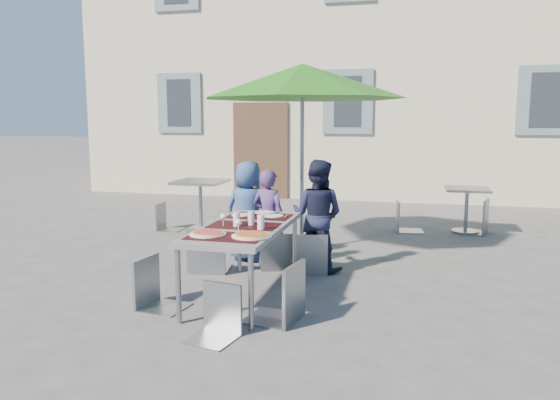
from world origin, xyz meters
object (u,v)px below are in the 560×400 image
(cafe_table_1, at_px, (467,203))
(bg_chair_r_1, at_px, (480,195))
(chair_1, at_px, (276,229))
(dining_table, at_px, (244,231))
(pizza_near_left, at_px, (208,233))
(bg_chair_l_1, at_px, (405,198))
(chair_2, at_px, (310,228))
(bg_chair_l_0, at_px, (166,200))
(chair_5, at_px, (216,281))
(patio_umbrella, at_px, (302,83))
(child_1, at_px, (269,218))
(chair_3, at_px, (154,253))
(chair_4, at_px, (283,256))
(cafe_table_0, at_px, (201,194))
(chair_0, at_px, (207,222))
(child_0, at_px, (248,211))
(pizza_near_right, at_px, (252,235))
(bg_chair_r_0, at_px, (245,194))
(child_2, at_px, (317,215))

(cafe_table_1, relative_size, bg_chair_r_1, 0.70)
(chair_1, bearing_deg, dining_table, -92.91)
(pizza_near_left, xyz_separation_m, bg_chair_l_1, (1.70, 4.33, -0.22))
(chair_2, bearing_deg, bg_chair_l_0, 145.02)
(chair_5, xyz_separation_m, patio_umbrella, (0.06, 3.18, 1.82))
(chair_1, relative_size, bg_chair_l_1, 0.93)
(pizza_near_left, bearing_deg, child_1, 86.00)
(chair_3, relative_size, chair_4, 0.90)
(bg_chair_l_1, bearing_deg, bg_chair_r_1, 6.27)
(chair_1, relative_size, chair_3, 0.94)
(pizza_near_left, relative_size, cafe_table_0, 0.41)
(pizza_near_left, distance_m, patio_umbrella, 3.08)
(child_1, xyz_separation_m, chair_1, (0.12, -0.12, -0.10))
(chair_0, distance_m, chair_3, 1.28)
(chair_1, bearing_deg, cafe_table_0, 132.45)
(chair_4, bearing_deg, bg_chair_l_1, 77.64)
(child_0, distance_m, patio_umbrella, 1.89)
(pizza_near_right, relative_size, child_0, 0.29)
(bg_chair_r_0, relative_size, bg_chair_l_1, 1.08)
(child_0, bearing_deg, chair_2, 156.47)
(dining_table, xyz_separation_m, pizza_near_left, (-0.18, -0.53, 0.07))
(pizza_near_left, xyz_separation_m, chair_2, (0.68, 1.53, -0.22))
(child_2, xyz_separation_m, chair_4, (0.01, -1.76, -0.06))
(cafe_table_1, bearing_deg, chair_2, -124.37)
(chair_0, xyz_separation_m, chair_3, (-0.05, -1.28, -0.07))
(chair_0, height_order, chair_3, chair_0)
(child_0, relative_size, chair_5, 1.54)
(patio_umbrella, xyz_separation_m, cafe_table_0, (-1.88, 0.90, -1.71))
(bg_chair_l_0, height_order, bg_chair_r_0, bg_chair_r_0)
(chair_2, height_order, chair_5, chair_2)
(pizza_near_right, distance_m, cafe_table_0, 4.03)
(chair_0, bearing_deg, bg_chair_r_1, 43.16)
(chair_2, height_order, chair_4, chair_4)
(bg_chair_l_1, height_order, bg_chair_r_1, bg_chair_r_1)
(chair_4, distance_m, bg_chair_r_0, 4.17)
(cafe_table_1, bearing_deg, chair_4, -113.22)
(chair_1, xyz_separation_m, cafe_table_0, (-1.77, 1.94, 0.10))
(chair_4, bearing_deg, chair_0, 133.14)
(chair_1, relative_size, bg_chair_l_0, 1.03)
(chair_1, height_order, bg_chair_l_1, bg_chair_l_1)
(cafe_table_0, bearing_deg, bg_chair_l_1, 13.68)
(chair_0, relative_size, bg_chair_l_0, 1.23)
(dining_table, xyz_separation_m, patio_umbrella, (0.16, 2.11, 1.62))
(chair_1, distance_m, cafe_table_0, 2.63)
(pizza_near_right, bearing_deg, chair_0, 126.67)
(pizza_near_right, relative_size, child_1, 0.31)
(chair_1, distance_m, chair_2, 0.45)
(chair_3, bearing_deg, cafe_table_0, 105.31)
(child_1, height_order, cafe_table_0, child_1)
(pizza_near_right, distance_m, patio_umbrella, 3.04)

